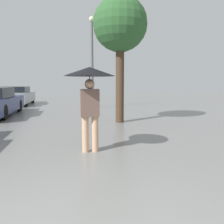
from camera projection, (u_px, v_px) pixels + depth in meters
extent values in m
cylinder|color=tan|center=(85.00, 134.00, 4.52)|extent=(0.14, 0.14, 0.75)
cylinder|color=tan|center=(95.00, 134.00, 4.56)|extent=(0.14, 0.14, 0.75)
cube|color=brown|center=(90.00, 103.00, 4.45)|extent=(0.37, 0.22, 0.56)
sphere|color=tan|center=(90.00, 84.00, 4.40)|extent=(0.20, 0.20, 0.20)
cylinder|color=#515456|center=(90.00, 91.00, 4.42)|extent=(0.02, 0.02, 0.60)
cone|color=black|center=(89.00, 71.00, 4.37)|extent=(1.03, 1.03, 0.18)
cylinder|color=black|center=(19.00, 105.00, 11.19)|extent=(0.18, 0.62, 0.62)
cylinder|color=black|center=(4.00, 112.00, 8.53)|extent=(0.18, 0.62, 0.62)
cube|color=#9EA3A8|center=(16.00, 97.00, 14.79)|extent=(1.89, 4.30, 0.67)
cube|color=black|center=(15.00, 89.00, 14.52)|extent=(1.60, 1.94, 0.39)
cylinder|color=black|center=(8.00, 99.00, 15.95)|extent=(0.18, 0.67, 0.67)
cylinder|color=black|center=(32.00, 98.00, 16.28)|extent=(0.18, 0.67, 0.67)
cylinder|color=black|center=(26.00, 101.00, 13.68)|extent=(0.18, 0.67, 0.67)
cylinder|color=#473323|center=(120.00, 82.00, 7.91)|extent=(0.30, 0.30, 2.97)
sphere|color=#2D5B2D|center=(120.00, 24.00, 7.65)|extent=(1.91, 1.91, 1.91)
cylinder|color=#515456|center=(92.00, 65.00, 12.63)|extent=(0.14, 0.14, 4.95)
sphere|color=beige|center=(92.00, 19.00, 12.30)|extent=(0.31, 0.31, 0.31)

